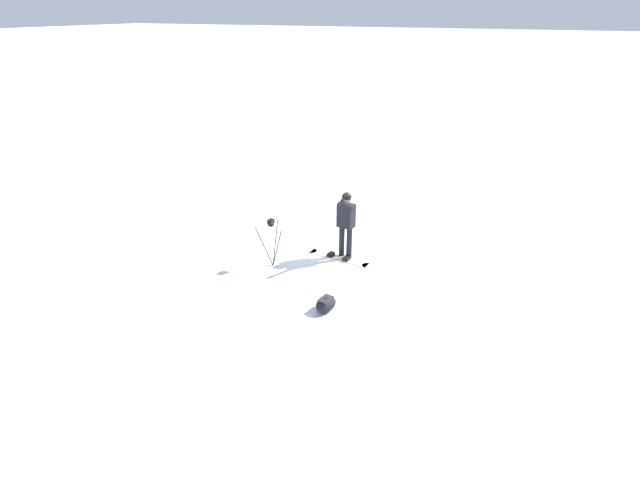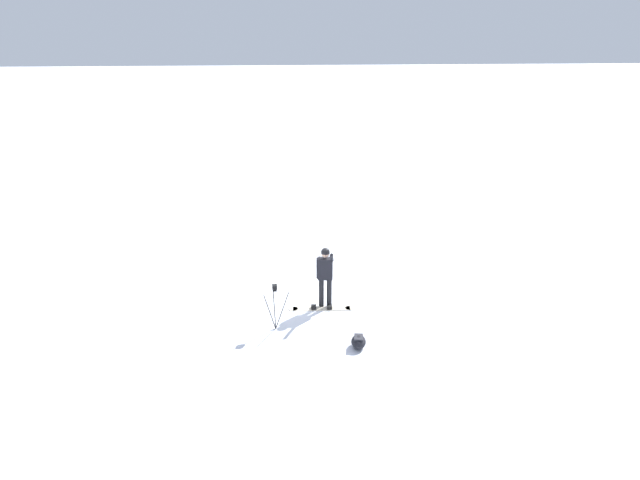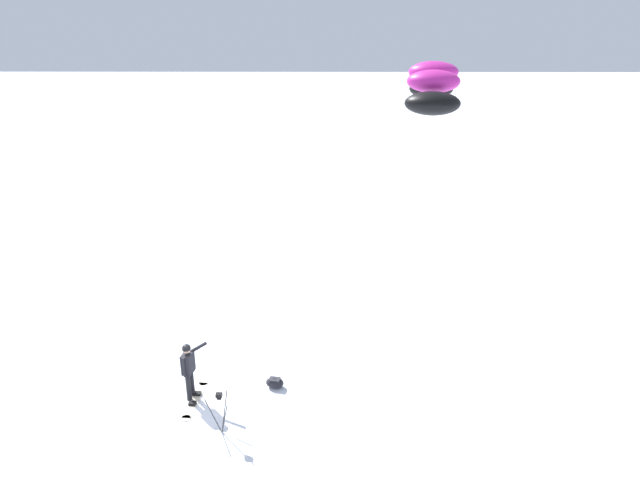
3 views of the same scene
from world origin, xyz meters
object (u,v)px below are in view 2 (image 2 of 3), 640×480
at_px(snowboarder, 325,271).
at_px(camera_tripod, 275,297).
at_px(snowboard, 322,308).
at_px(gear_bag_large, 359,341).

distance_m(snowboarder, camera_tripod, 1.85).
distance_m(snowboard, camera_tripod, 1.88).
xyz_separation_m(gear_bag_large, camera_tripod, (-1.95, 1.20, 0.73)).
bearing_deg(snowboarder, gear_bag_large, -77.81).
bearing_deg(gear_bag_large, camera_tripod, 148.30).
distance_m(snowboard, gear_bag_large, 2.30).
height_order(gear_bag_large, camera_tripod, camera_tripod).
bearing_deg(snowboard, snowboarder, 46.76).
height_order(snowboard, camera_tripod, camera_tripod).
xyz_separation_m(snowboard, camera_tripod, (-1.32, -1.01, 0.86)).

